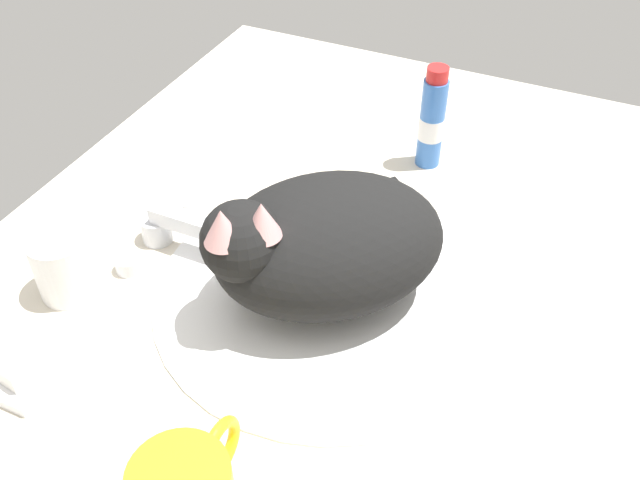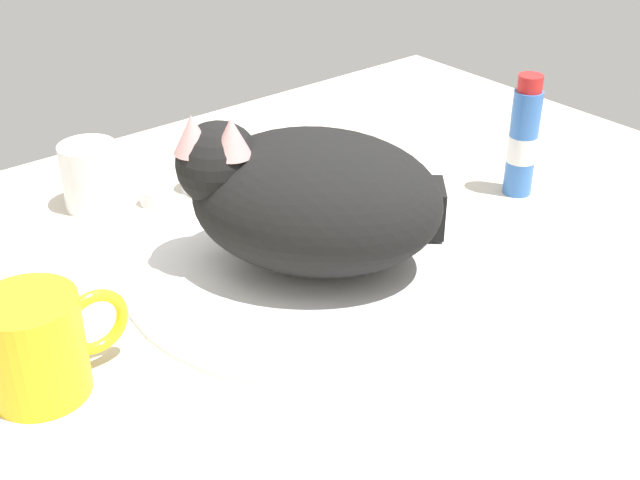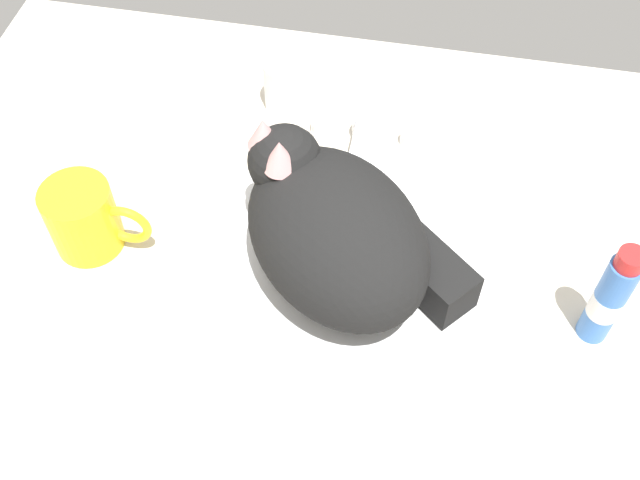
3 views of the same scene
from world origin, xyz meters
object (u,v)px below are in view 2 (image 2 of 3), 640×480
object	(u,v)px
faucet	(203,176)
soap_bar	(14,229)
rinse_cup	(91,176)
coffee_mug	(38,345)
toothpaste_bottle	(523,140)
cat	(309,197)

from	to	relation	value
faucet	soap_bar	xyz separation A→B (cm)	(-21.43, 1.66, 0.04)
rinse_cup	soap_bar	world-z (taller)	rinse_cup
coffee_mug	toothpaste_bottle	size ratio (longest dim) A/B	0.85
faucet	soap_bar	distance (cm)	21.49
coffee_mug	toothpaste_bottle	distance (cm)	56.44
faucet	toothpaste_bottle	xyz separation A→B (cm)	(28.03, -22.45, 4.28)
cat	toothpaste_bottle	distance (cm)	28.45
faucet	cat	xyz separation A→B (cm)	(-0.27, -19.69, 5.22)
cat	toothpaste_bottle	world-z (taller)	cat
soap_bar	coffee_mug	bearing A→B (deg)	-106.89
faucet	toothpaste_bottle	bearing A→B (deg)	-38.70
soap_bar	toothpaste_bottle	world-z (taller)	toothpaste_bottle
rinse_cup	soap_bar	distance (cm)	11.15
faucet	coffee_mug	world-z (taller)	coffee_mug
toothpaste_bottle	cat	bearing A→B (deg)	174.43
faucet	coffee_mug	size ratio (longest dim) A/B	1.20
cat	soap_bar	world-z (taller)	cat
toothpaste_bottle	coffee_mug	bearing A→B (deg)	178.68
cat	soap_bar	size ratio (longest dim) A/B	4.92
coffee_mug	rinse_cup	xyz separation A→B (cm)	(17.36, 26.50, -0.65)
rinse_cup	toothpaste_bottle	distance (cm)	48.00
soap_bar	toothpaste_bottle	distance (cm)	55.18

